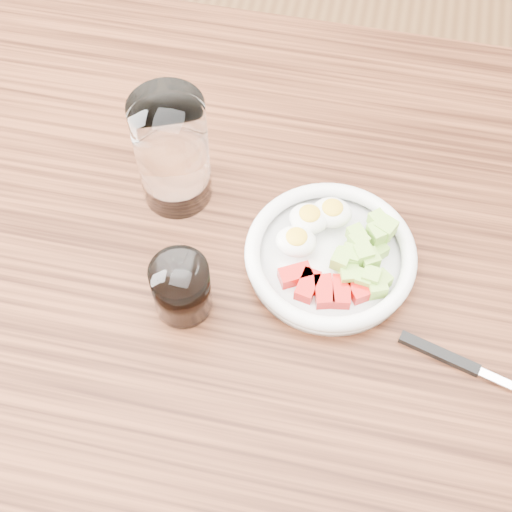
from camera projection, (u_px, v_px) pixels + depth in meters
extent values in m
plane|color=brown|center=(260.00, 459.00, 1.49)|extent=(4.00, 4.00, 0.00)
cube|color=#5B2E19|center=(262.00, 286.00, 0.85)|extent=(1.50, 0.90, 0.04)
cylinder|color=white|center=(330.00, 260.00, 0.84)|extent=(0.19, 0.19, 0.01)
torus|color=white|center=(331.00, 253.00, 0.83)|extent=(0.20, 0.20, 0.02)
cube|color=#B80F0B|center=(295.00, 275.00, 0.81)|extent=(0.04, 0.04, 0.02)
cube|color=#B80F0B|center=(308.00, 286.00, 0.80)|extent=(0.03, 0.04, 0.02)
cube|color=#B80F0B|center=(324.00, 291.00, 0.80)|extent=(0.03, 0.04, 0.02)
cube|color=#B80F0B|center=(341.00, 292.00, 0.80)|extent=(0.03, 0.04, 0.02)
cube|color=#B80F0B|center=(356.00, 286.00, 0.80)|extent=(0.04, 0.04, 0.02)
ellipsoid|color=white|center=(309.00, 218.00, 0.84)|extent=(0.05, 0.04, 0.03)
ellipsoid|color=yellow|center=(310.00, 213.00, 0.83)|extent=(0.03, 0.03, 0.01)
ellipsoid|color=white|center=(332.00, 213.00, 0.84)|extent=(0.05, 0.04, 0.03)
ellipsoid|color=yellow|center=(333.00, 208.00, 0.83)|extent=(0.03, 0.03, 0.01)
ellipsoid|color=white|center=(296.00, 242.00, 0.82)|extent=(0.05, 0.04, 0.03)
ellipsoid|color=yellow|center=(297.00, 237.00, 0.81)|extent=(0.03, 0.03, 0.01)
cube|color=#A0CB4E|center=(382.00, 281.00, 0.80)|extent=(0.03, 0.03, 0.02)
cube|color=#A0CB4E|center=(369.00, 260.00, 0.81)|extent=(0.03, 0.03, 0.02)
cube|color=#A0CB4E|center=(351.00, 256.00, 0.81)|extent=(0.02, 0.02, 0.02)
cube|color=#A0CB4E|center=(385.00, 228.00, 0.82)|extent=(0.03, 0.03, 0.02)
cube|color=#A0CB4E|center=(347.00, 258.00, 0.81)|extent=(0.02, 0.02, 0.02)
cube|color=#A0CB4E|center=(341.00, 260.00, 0.80)|extent=(0.02, 0.02, 0.02)
cube|color=#A0CB4E|center=(378.00, 233.00, 0.82)|extent=(0.03, 0.03, 0.02)
cube|color=#A0CB4E|center=(356.00, 234.00, 0.82)|extent=(0.02, 0.02, 0.02)
cube|color=#A0CB4E|center=(359.00, 241.00, 0.81)|extent=(0.03, 0.03, 0.02)
cube|color=#A0CB4E|center=(363.00, 254.00, 0.80)|extent=(0.03, 0.03, 0.02)
cube|color=#A0CB4E|center=(379.00, 233.00, 0.83)|extent=(0.02, 0.02, 0.02)
cube|color=#A0CB4E|center=(379.00, 250.00, 0.83)|extent=(0.02, 0.02, 0.02)
cube|color=#A0CB4E|center=(364.00, 279.00, 0.80)|extent=(0.02, 0.02, 0.02)
cube|color=#A0CB4E|center=(371.00, 277.00, 0.80)|extent=(0.02, 0.02, 0.02)
cube|color=#A0CB4E|center=(377.00, 221.00, 0.83)|extent=(0.02, 0.02, 0.02)
cube|color=#A0CB4E|center=(349.00, 275.00, 0.80)|extent=(0.03, 0.03, 0.02)
cube|color=#A0CB4E|center=(377.00, 287.00, 0.80)|extent=(0.03, 0.03, 0.02)
cube|color=#A0CB4E|center=(378.00, 220.00, 0.83)|extent=(0.02, 0.02, 0.02)
cube|color=#A0CB4E|center=(351.00, 272.00, 0.80)|extent=(0.02, 0.02, 0.02)
cube|color=black|center=(439.00, 353.00, 0.78)|extent=(0.09, 0.04, 0.01)
cube|color=silver|center=(503.00, 382.00, 0.76)|extent=(0.05, 0.02, 0.00)
cylinder|color=white|center=(172.00, 152.00, 0.83)|extent=(0.09, 0.09, 0.15)
cylinder|color=white|center=(181.00, 288.00, 0.78)|extent=(0.07, 0.07, 0.07)
cylinder|color=black|center=(181.00, 289.00, 0.78)|extent=(0.06, 0.06, 0.06)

